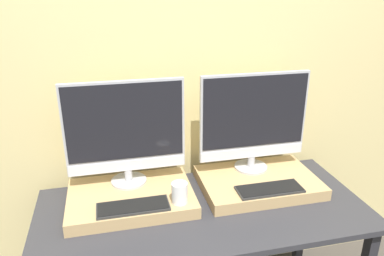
% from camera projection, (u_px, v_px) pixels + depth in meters
% --- Properties ---
extents(wall_back, '(8.00, 0.04, 2.60)m').
position_uv_depth(wall_back, '(184.00, 81.00, 2.06)').
color(wall_back, '#DBC684').
rests_on(wall_back, ground_plane).
extents(workbench, '(1.63, 0.73, 0.76)m').
position_uv_depth(workbench, '(203.00, 221.00, 1.89)').
color(workbench, '#2D2D33').
rests_on(workbench, ground_plane).
extents(wooden_riser_left, '(0.62, 0.43, 0.06)m').
position_uv_depth(wooden_riser_left, '(131.00, 198.00, 1.89)').
color(wooden_riser_left, tan).
rests_on(wooden_riser_left, workbench).
extents(monitor_left, '(0.60, 0.18, 0.55)m').
position_uv_depth(monitor_left, '(125.00, 131.00, 1.87)').
color(monitor_left, '#B2B2B7').
rests_on(monitor_left, wooden_riser_left).
extents(keyboard_left, '(0.34, 0.13, 0.01)m').
position_uv_depth(keyboard_left, '(133.00, 207.00, 1.74)').
color(keyboard_left, '#2D2D2D').
rests_on(keyboard_left, wooden_riser_left).
extents(mug, '(0.08, 0.08, 0.10)m').
position_uv_depth(mug, '(180.00, 193.00, 1.78)').
color(mug, white).
rests_on(mug, wooden_riser_left).
extents(wooden_riser_right, '(0.62, 0.43, 0.06)m').
position_uv_depth(wooden_riser_right, '(258.00, 182.00, 2.03)').
color(wooden_riser_right, tan).
rests_on(wooden_riser_right, workbench).
extents(monitor_right, '(0.60, 0.18, 0.55)m').
position_uv_depth(monitor_right, '(254.00, 120.00, 2.02)').
color(monitor_right, '#B2B2B7').
rests_on(monitor_right, wooden_riser_right).
extents(keyboard_right, '(0.34, 0.13, 0.01)m').
position_uv_depth(keyboard_right, '(269.00, 189.00, 1.89)').
color(keyboard_right, '#2D2D2D').
rests_on(keyboard_right, wooden_riser_right).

